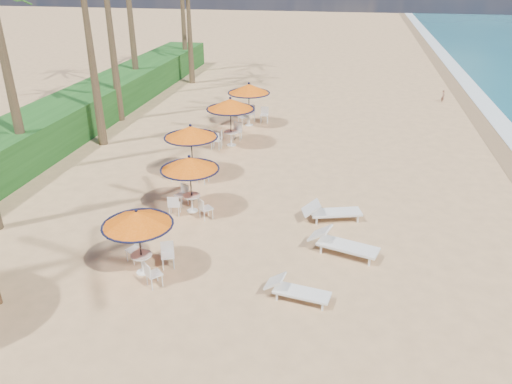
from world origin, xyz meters
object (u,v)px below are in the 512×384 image
Objects in this scene: lounger_near at (295,290)px; lounger_far at (330,211)px; lounger_mid at (341,243)px; station_3 at (229,110)px; station_4 at (250,94)px; station_2 at (191,137)px; station_0 at (140,226)px; station_1 at (189,171)px.

lounger_far is (0.66, 4.73, 0.05)m from lounger_near.
lounger_mid is 1.05× the size of lounger_far.
station_3 is at bearing 121.23° from lounger_near.
station_4 is 11.64m from lounger_far.
lounger_near is (5.26, -7.50, -1.48)m from station_2.
station_3 is at bearing 81.44° from station_2.
station_0 is at bearing -84.09° from station_2.
lounger_near is (4.35, -15.14, -1.46)m from station_4.
station_4 is at bearing 115.59° from lounger_near.
station_4 is 13.77m from lounger_mid.
station_0 is 7.11m from station_2.
station_4 is at bearing 89.98° from station_1.
station_4 is at bearing 99.09° from lounger_far.
station_1 is at bearing 177.64° from lounger_mid.
lounger_far is (5.92, -2.78, -1.43)m from station_2.
station_3 is 12.64m from lounger_near.
station_1 is 7.20m from station_3.
lounger_mid is (1.13, 2.58, 0.07)m from lounger_near.
station_2 is 1.01× the size of lounger_mid.
lounger_mid is at bearing -19.00° from station_1.
station_3 is at bearing 110.76° from lounger_far.
lounger_mid is at bearing 20.81° from station_0.
station_2 is at bearing 134.58° from lounger_near.
station_2 is at bearing -98.56° from station_3.
lounger_mid is at bearing 76.00° from lounger_near.
station_1 is at bearing 143.82° from lounger_near.
station_1 is 3.18m from station_2.
lounger_mid is at bearing -57.63° from station_3.
station_0 reaches higher than lounger_mid.
station_3 is 10.85m from lounger_mid.
lounger_near is (4.63, -11.66, -1.49)m from station_3.
station_3 is 1.07× the size of lounger_mid.
station_2 is (-0.73, 7.07, 0.22)m from station_0.
station_1 is 0.95× the size of station_2.
station_4 is at bearing 89.31° from station_0.
station_4 is 1.05× the size of lounger_mid.
lounger_near is 0.85× the size of lounger_far.
station_0 is 0.97× the size of lounger_far.
station_0 is 4.04m from station_1.
station_1 reaches higher than station_0.
station_0 is at bearing -142.54° from lounger_mid.
station_0 is 0.97× the size of station_1.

